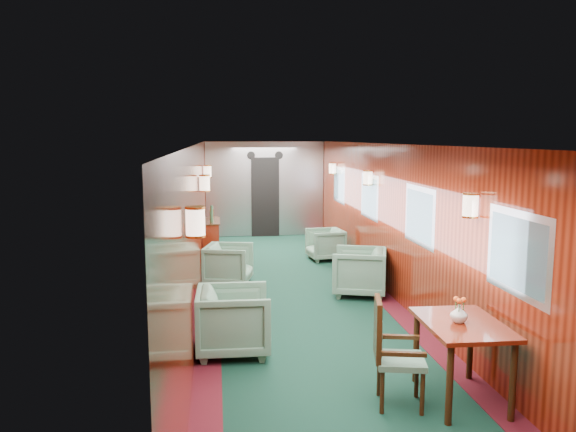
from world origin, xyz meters
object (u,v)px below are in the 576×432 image
object	(u,v)px
credenza	(211,243)
armchair_left_far	(229,264)
armchair_right_near	(359,272)
armchair_right_far	(325,244)
armchair_left_near	(234,321)
side_chair	(390,348)
dining_table	(462,335)

from	to	relation	value
credenza	armchair_left_far	xyz separation A→B (m)	(0.30, -1.31, -0.12)
armchair_right_near	armchair_right_far	world-z (taller)	armchair_right_near
credenza	armchair_right_far	xyz separation A→B (m)	(2.32, 0.40, -0.15)
armchair_left_near	armchair_right_far	world-z (taller)	armchair_left_near
side_chair	armchair_left_near	xyz separation A→B (m)	(-1.41, 1.48, -0.17)
dining_table	side_chair	size ratio (longest dim) A/B	1.02
credenza	armchair_left_near	xyz separation A→B (m)	(0.29, -4.41, -0.08)
armchair_left_far	armchair_right_near	size ratio (longest dim) A/B	0.92
credenza	armchair_right_far	world-z (taller)	credenza
dining_table	armchair_left_far	world-z (taller)	dining_table
armchair_left_near	armchair_left_far	world-z (taller)	armchair_left_near
side_chair	armchair_right_far	distance (m)	6.33
credenza	armchair_left_far	distance (m)	1.35
armchair_left_far	armchair_left_near	bearing A→B (deg)	-166.59
dining_table	armchair_right_near	size ratio (longest dim) A/B	1.26
armchair_left_far	armchair_right_near	world-z (taller)	armchair_right_near
credenza	armchair_left_near	world-z (taller)	credenza
armchair_left_far	dining_table	bearing A→B (deg)	-141.76
credenza	armchair_left_far	size ratio (longest dim) A/B	1.57
side_chair	armchair_right_far	world-z (taller)	side_chair
armchair_right_far	armchair_left_far	bearing A→B (deg)	-56.55
side_chair	armchair_left_near	bearing A→B (deg)	145.59
credenza	armchair_left_far	world-z (taller)	credenza
dining_table	armchair_right_far	bearing A→B (deg)	92.26
dining_table	armchair_left_near	size ratio (longest dim) A/B	1.23
side_chair	armchair_right_near	world-z (taller)	side_chair
dining_table	armchair_right_near	world-z (taller)	dining_table
armchair_left_near	armchair_right_far	xyz separation A→B (m)	(2.02, 4.81, -0.07)
dining_table	credenza	size ratio (longest dim) A/B	0.88
armchair_left_near	armchair_left_far	size ratio (longest dim) A/B	1.11
side_chair	armchair_right_far	xyz separation A→B (m)	(0.62, 6.29, -0.24)
dining_table	armchair_left_near	world-z (taller)	same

